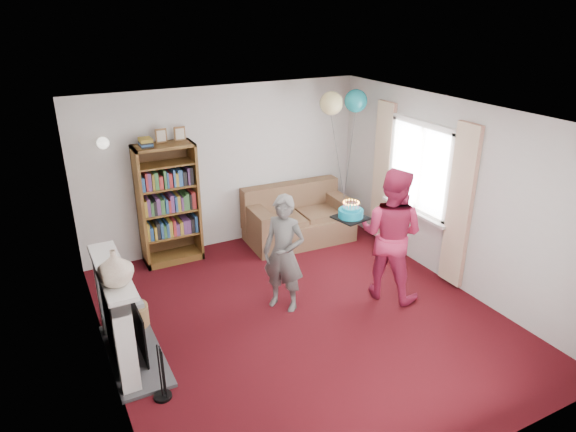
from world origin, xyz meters
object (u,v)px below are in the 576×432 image
bookcase (168,205)px  birthday_cake (351,213)px  sofa (297,220)px  person_striped (284,254)px  person_magenta (391,234)px

bookcase → birthday_cake: bearing=-50.8°
bookcase → sofa: size_ratio=1.20×
sofa → person_striped: person_striped is taller
sofa → person_magenta: (0.22, -2.09, 0.54)m
bookcase → birthday_cake: size_ratio=5.41×
bookcase → birthday_cake: 2.77m
birthday_cake → bookcase: bearing=129.2°
sofa → birthday_cake: bearing=-96.0°
person_magenta → birthday_cake: person_magenta is taller
person_magenta → birthday_cake: size_ratio=4.75×
person_striped → bookcase: bearing=167.2°
bookcase → person_magenta: (2.24, -2.32, -0.01)m
sofa → birthday_cake: birthday_cake is taller
bookcase → person_striped: bookcase is taller
person_striped → person_magenta: 1.40m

